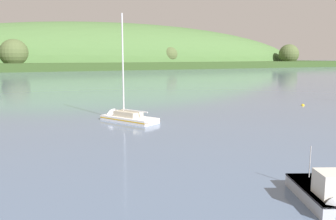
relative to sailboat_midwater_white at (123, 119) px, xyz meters
name	(u,v)px	position (x,y,z in m)	size (l,w,h in m)	color
far_shoreline_hill	(115,68)	(36.56, 202.19, 0.02)	(411.83, 127.15, 62.32)	#314A21
sailboat_midwater_white	(123,119)	(0.00, 0.00, 0.00)	(6.72, 8.29, 14.05)	white
fishing_boat_moored	(328,198)	(5.03, -27.65, 0.26)	(3.64, 5.60, 3.40)	#ADB2BC
mooring_buoy_off_fishing_boat	(303,105)	(29.93, 3.47, -0.18)	(0.53, 0.53, 0.61)	yellow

